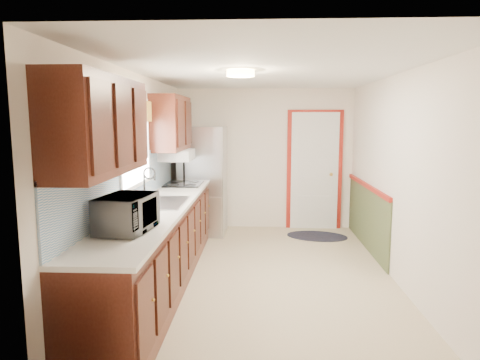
# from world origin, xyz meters

# --- Properties ---
(room_shell) EXTENTS (3.20, 5.20, 2.52)m
(room_shell) POSITION_xyz_m (0.00, 0.00, 1.20)
(room_shell) COLOR tan
(room_shell) RESTS_ON ground
(kitchen_run) EXTENTS (0.63, 4.00, 2.20)m
(kitchen_run) POSITION_xyz_m (-1.24, -0.29, 0.81)
(kitchen_run) COLOR #39140D
(kitchen_run) RESTS_ON ground
(back_wall_trim) EXTENTS (1.12, 2.30, 2.08)m
(back_wall_trim) POSITION_xyz_m (0.99, 2.21, 0.89)
(back_wall_trim) COLOR maroon
(back_wall_trim) RESTS_ON ground
(ceiling_fixture) EXTENTS (0.30, 0.30, 0.06)m
(ceiling_fixture) POSITION_xyz_m (-0.30, -0.20, 2.36)
(ceiling_fixture) COLOR #FFD88C
(ceiling_fixture) RESTS_ON room_shell
(microwave) EXTENTS (0.37, 0.59, 0.37)m
(microwave) POSITION_xyz_m (-1.20, -1.42, 1.13)
(microwave) COLOR white
(microwave) RESTS_ON kitchen_run
(refrigerator) EXTENTS (0.75, 0.75, 1.77)m
(refrigerator) POSITION_xyz_m (-1.02, 2.05, 0.88)
(refrigerator) COLOR #B7B7BC
(refrigerator) RESTS_ON ground
(rug) EXTENTS (1.07, 0.80, 0.01)m
(rug) POSITION_xyz_m (0.85, 1.90, 0.01)
(rug) COLOR black
(rug) RESTS_ON ground
(cooktop) EXTENTS (0.51, 0.62, 0.02)m
(cooktop) POSITION_xyz_m (-1.19, 1.22, 0.95)
(cooktop) COLOR black
(cooktop) RESTS_ON kitchen_run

